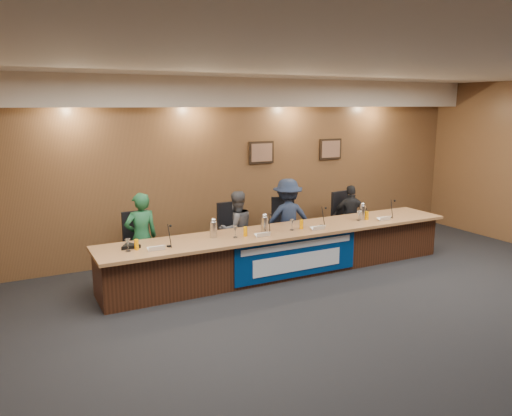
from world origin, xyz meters
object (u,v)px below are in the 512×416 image
(speakerphone, at_px, (130,246))
(panelist_c, at_px, (287,219))
(dais_body, at_px, (284,252))
(panelist_b, at_px, (236,229))
(panelist_a, at_px, (141,238))
(banner, at_px, (298,257))
(office_chair_c, at_px, (284,231))
(carafe_left, at_px, (213,230))
(office_chair_b, at_px, (234,238))
(panelist_d, at_px, (351,217))
(carafe_right, at_px, (362,213))
(office_chair_d, at_px, (347,223))
(office_chair_a, at_px, (140,250))
(carafe_mid, at_px, (264,224))

(speakerphone, bearing_deg, panelist_c, 11.75)
(dais_body, distance_m, panelist_b, 0.93)
(dais_body, distance_m, panelist_a, 2.32)
(speakerphone, bearing_deg, panelist_a, 62.28)
(banner, height_order, office_chair_c, banner)
(carafe_left, bearing_deg, dais_body, -1.57)
(office_chair_b, relative_size, speakerphone, 1.50)
(panelist_d, bearing_deg, carafe_right, 88.22)
(dais_body, height_order, office_chair_b, dais_body)
(office_chair_d, bearing_deg, office_chair_a, 169.53)
(panelist_a, relative_size, speakerphone, 4.45)
(office_chair_c, distance_m, carafe_left, 1.89)
(panelist_b, distance_m, office_chair_c, 1.03)
(dais_body, height_order, carafe_left, carafe_left)
(panelist_c, distance_m, panelist_d, 1.43)
(panelist_a, bearing_deg, carafe_left, 143.52)
(office_chair_a, distance_m, carafe_mid, 2.01)
(banner, xyz_separation_m, office_chair_b, (-0.56, 1.19, 0.10))
(office_chair_a, bearing_deg, carafe_mid, -25.81)
(panelist_b, height_order, panelist_c, panelist_c)
(carafe_left, bearing_deg, panelist_d, 11.55)
(panelist_a, xyz_separation_m, speakerphone, (-0.32, -0.62, 0.06))
(office_chair_c, bearing_deg, carafe_left, -135.04)
(panelist_c, height_order, carafe_right, panelist_c)
(banner, distance_m, carafe_mid, 0.74)
(banner, xyz_separation_m, carafe_right, (1.55, 0.36, 0.50))
(panelist_b, height_order, office_chair_a, panelist_b)
(office_chair_a, bearing_deg, carafe_left, -40.19)
(dais_body, bearing_deg, office_chair_c, 59.36)
(panelist_d, relative_size, speakerphone, 3.86)
(office_chair_d, relative_size, carafe_mid, 2.00)
(panelist_c, relative_size, office_chair_d, 3.04)
(office_chair_b, distance_m, carafe_mid, 0.90)
(office_chair_b, height_order, speakerphone, speakerphone)
(office_chair_c, distance_m, speakerphone, 3.07)
(carafe_left, bearing_deg, office_chair_c, 23.49)
(carafe_right, bearing_deg, office_chair_c, 142.90)
(carafe_left, relative_size, speakerphone, 0.76)
(carafe_right, bearing_deg, banner, -167.06)
(panelist_b, relative_size, carafe_right, 5.21)
(panelist_c, xyz_separation_m, panelist_d, (1.42, 0.00, -0.11))
(panelist_c, xyz_separation_m, office_chair_c, (0.00, 0.10, -0.25))
(carafe_mid, relative_size, carafe_right, 0.95)
(banner, height_order, panelist_b, panelist_b)
(panelist_b, distance_m, panelist_d, 2.44)
(panelist_a, distance_m, office_chair_c, 2.66)
(dais_body, xyz_separation_m, panelist_a, (-2.19, 0.67, 0.36))
(office_chair_d, xyz_separation_m, carafe_mid, (-2.26, -0.79, 0.39))
(office_chair_c, height_order, carafe_mid, carafe_mid)
(dais_body, relative_size, panelist_b, 4.56)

